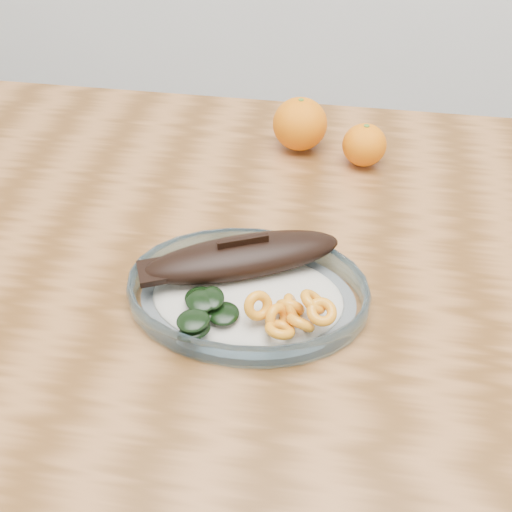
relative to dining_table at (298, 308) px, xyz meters
name	(u,v)px	position (x,y,z in m)	size (l,w,h in m)	color
dining_table	(298,308)	(0.00, 0.00, 0.00)	(1.20, 0.80, 0.75)	brown
plated_meal	(247,290)	(-0.05, -0.10, 0.12)	(0.51, 0.51, 0.08)	white
orange_left	(300,124)	(-0.03, 0.25, 0.14)	(0.08, 0.08, 0.08)	#FF7005
orange_right	(364,145)	(0.07, 0.22, 0.13)	(0.06, 0.06, 0.06)	#FF7005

